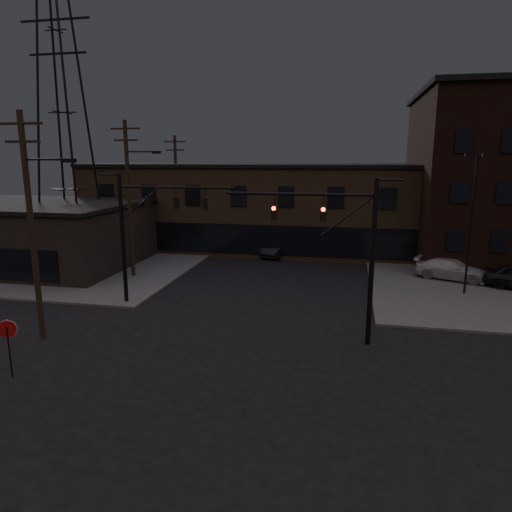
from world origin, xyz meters
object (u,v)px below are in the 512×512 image
(traffic_signal_near, at_px, (348,244))
(traffic_signal_far, at_px, (142,224))
(parked_car_lot_b, at_px, (452,269))
(car_crossing, at_px, (280,246))
(stop_sign, at_px, (8,335))

(traffic_signal_near, xyz_separation_m, traffic_signal_far, (-12.07, 3.50, 0.08))
(parked_car_lot_b, distance_m, car_crossing, 15.06)
(parked_car_lot_b, relative_size, car_crossing, 0.98)
(traffic_signal_near, xyz_separation_m, stop_sign, (-13.36, -6.49, -3.09))
(stop_sign, distance_m, car_crossing, 26.90)
(traffic_signal_near, xyz_separation_m, parked_car_lot_b, (7.53, 13.11, -4.04))
(traffic_signal_far, bearing_deg, traffic_signal_near, -16.17)
(traffic_signal_far, relative_size, car_crossing, 1.53)
(car_crossing, bearing_deg, traffic_signal_near, -57.32)
(parked_car_lot_b, bearing_deg, car_crossing, 86.42)
(traffic_signal_near, relative_size, car_crossing, 1.53)
(traffic_signal_near, distance_m, car_crossing, 20.76)
(traffic_signal_far, bearing_deg, parked_car_lot_b, 26.11)
(stop_sign, bearing_deg, car_crossing, 74.45)
(traffic_signal_near, height_order, parked_car_lot_b, traffic_signal_near)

